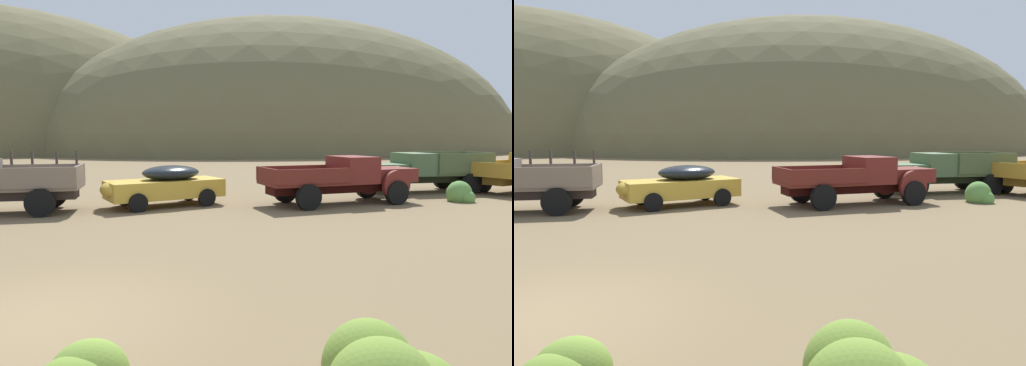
% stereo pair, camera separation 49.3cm
% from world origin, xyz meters
% --- Properties ---
extents(ground_plane, '(300.00, 300.00, 0.00)m').
position_xyz_m(ground_plane, '(0.00, 0.00, 0.00)').
color(ground_plane, brown).
extents(hill_distant, '(88.44, 52.04, 47.52)m').
position_xyz_m(hill_distant, '(-19.29, 80.42, 0.00)').
color(hill_distant, brown).
rests_on(hill_distant, ground).
extents(hill_far_right, '(84.83, 54.11, 44.05)m').
position_xyz_m(hill_far_right, '(30.95, 67.35, 0.00)').
color(hill_far_right, brown).
rests_on(hill_far_right, ground).
extents(car_faded_yellow, '(4.85, 2.83, 1.57)m').
position_xyz_m(car_faded_yellow, '(2.83, 10.61, 0.82)').
color(car_faded_yellow, gold).
rests_on(car_faded_yellow, ground).
extents(truck_oxblood, '(6.42, 2.60, 1.89)m').
position_xyz_m(truck_oxblood, '(10.17, 9.15, 0.99)').
color(truck_oxblood, black).
rests_on(truck_oxblood, ground).
extents(truck_weathered_green, '(6.25, 3.02, 1.91)m').
position_xyz_m(truck_weathered_green, '(14.95, 11.40, 1.02)').
color(truck_weathered_green, '#232B1B').
rests_on(truck_weathered_green, ground).
extents(bush_lone_scrub, '(1.06, 1.10, 1.10)m').
position_xyz_m(bush_lone_scrub, '(14.77, 8.19, 0.28)').
color(bush_lone_scrub, '#5B8E42').
rests_on(bush_lone_scrub, ground).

